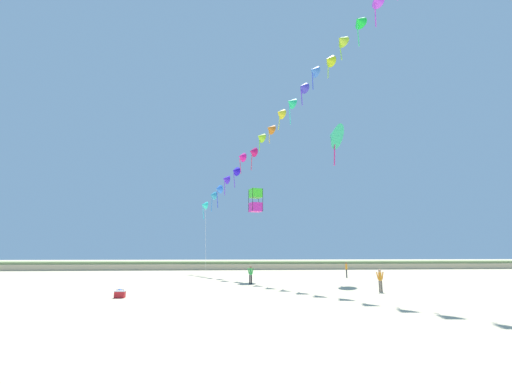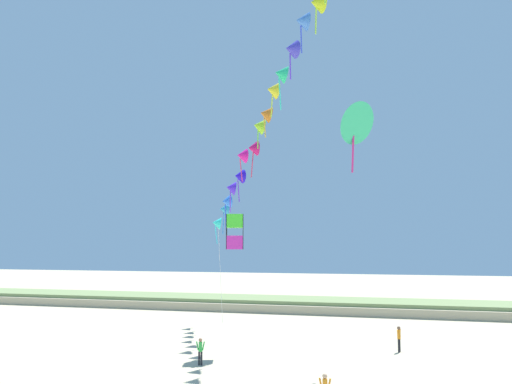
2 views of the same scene
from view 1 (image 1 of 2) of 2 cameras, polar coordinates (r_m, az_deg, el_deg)
name	(u,v)px [view 1 (image 1 of 2)]	position (r m, az deg, el deg)	size (l,w,h in m)	color
ground_plane	(262,308)	(17.21, 1.05, -18.70)	(240.00, 240.00, 0.00)	#C1B28E
dune_ridge	(236,265)	(57.40, -3.30, -12.06)	(120.00, 8.21, 1.23)	tan
person_near_left	(251,273)	(29.35, -0.90, -13.43)	(0.53, 0.21, 1.52)	black
person_near_right	(380,279)	(24.88, 19.99, -13.44)	(0.53, 0.21, 1.51)	#726656
person_mid_center	(346,268)	(38.60, 14.83, -12.21)	(0.26, 0.56, 1.63)	black
kite_banner_string	(280,115)	(36.53, 4.05, 12.73)	(17.69, 25.73, 25.30)	#33ECD4
large_kite_low_lead	(334,136)	(35.58, 12.85, 9.13)	(3.05, 3.19, 4.44)	#30C380
large_kite_mid_trail	(256,200)	(33.61, -0.06, -1.40)	(1.38, 1.38, 2.26)	#DD2DAE
beach_cooler	(120,294)	(22.15, -21.74, -15.53)	(0.58, 0.41, 0.46)	red
beach_ball	(120,292)	(23.83, -21.77, -15.18)	(0.36, 0.36, 0.36)	blue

